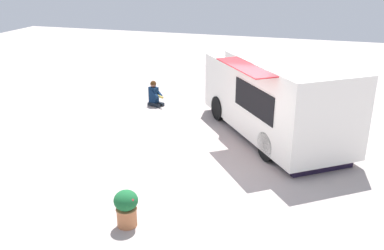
% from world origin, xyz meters
% --- Properties ---
extents(ground_plane, '(40.00, 40.00, 0.00)m').
position_xyz_m(ground_plane, '(0.00, 0.00, 0.00)').
color(ground_plane, '#ADA19C').
extents(food_truck, '(5.70, 4.98, 2.38)m').
position_xyz_m(food_truck, '(-2.44, 1.20, 1.15)').
color(food_truck, white).
rests_on(food_truck, ground_plane).
extents(person_customer, '(0.61, 0.78, 0.89)m').
position_xyz_m(person_customer, '(-4.11, -3.22, 0.35)').
color(person_customer, black).
rests_on(person_customer, ground_plane).
extents(planter_flowering_far, '(0.47, 0.47, 0.76)m').
position_xyz_m(planter_flowering_far, '(3.02, -0.95, 0.41)').
color(planter_flowering_far, '#BF7247').
rests_on(planter_flowering_far, ground_plane).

